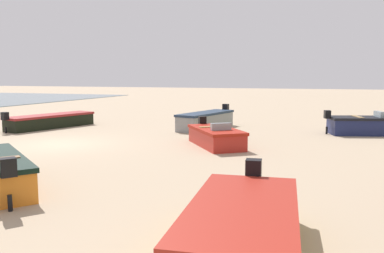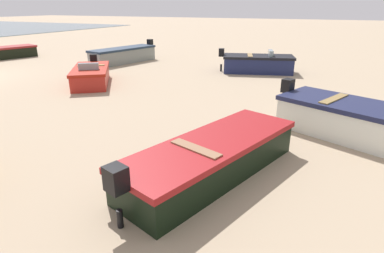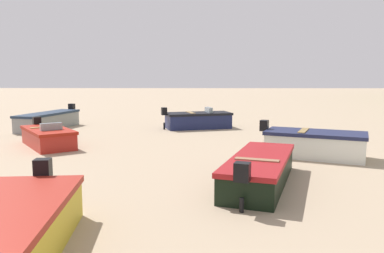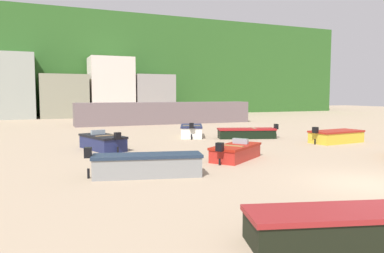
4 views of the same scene
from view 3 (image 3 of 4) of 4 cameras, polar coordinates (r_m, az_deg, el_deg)
boat_black_0 at (r=10.35m, az=10.08°, el=-6.38°), size 4.62×2.67×1.07m
boat_yellow_2 at (r=6.84m, az=-26.08°, el=-14.00°), size 4.12×2.07×1.16m
boat_white_4 at (r=14.23m, az=17.78°, el=-2.50°), size 2.81×3.76×1.23m
boat_red_5 at (r=16.69m, az=-20.66°, el=-1.47°), size 3.56×3.14×1.06m
boat_grey_6 at (r=22.22m, az=-20.56°, el=0.84°), size 4.67×2.22×1.22m
boat_navy_7 at (r=21.07m, az=0.89°, el=0.96°), size 2.47×3.92×1.19m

